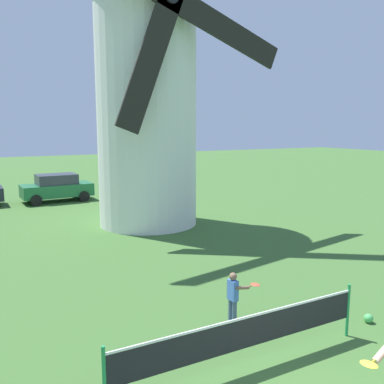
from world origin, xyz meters
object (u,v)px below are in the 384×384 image
object	(u,v)px
tennis_net	(246,333)
parked_car_cream	(148,182)
stray_ball	(368,318)
player_far	(234,294)
parked_car_green	(57,187)
windmill	(147,81)

from	to	relation	value
tennis_net	parked_car_cream	bearing A→B (deg)	73.08
stray_ball	parked_car_cream	distance (m)	18.32
tennis_net	stray_ball	distance (m)	3.45
player_far	parked_car_green	world-z (taller)	parked_car_green
parked_car_green	windmill	bearing A→B (deg)	-71.51
player_far	parked_car_green	size ratio (longest dim) A/B	0.29
windmill	player_far	bearing A→B (deg)	-101.16
windmill	parked_car_cream	world-z (taller)	windmill
windmill	player_far	size ratio (longest dim) A/B	12.13
stray_ball	parked_car_cream	bearing A→B (deg)	83.14
stray_ball	parked_car_green	distance (m)	18.85
windmill	parked_car_green	xyz separation A→B (m)	(-2.54, 7.60, -5.31)
parked_car_cream	player_far	bearing A→B (deg)	-105.88
tennis_net	player_far	world-z (taller)	player_far
parked_car_green	stray_ball	bearing A→B (deg)	-80.11
player_far	stray_ball	xyz separation A→B (m)	(2.58, -1.42, -0.54)
stray_ball	parked_car_cream	size ratio (longest dim) A/B	0.05
parked_car_cream	windmill	bearing A→B (deg)	-111.78
windmill	player_far	xyz separation A→B (m)	(-1.88, -9.54, -5.48)
tennis_net	parked_car_green	xyz separation A→B (m)	(0.16, 18.74, 0.12)
windmill	tennis_net	xyz separation A→B (m)	(-2.70, -11.14, -5.43)
tennis_net	player_far	xyz separation A→B (m)	(0.82, 1.60, -0.04)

